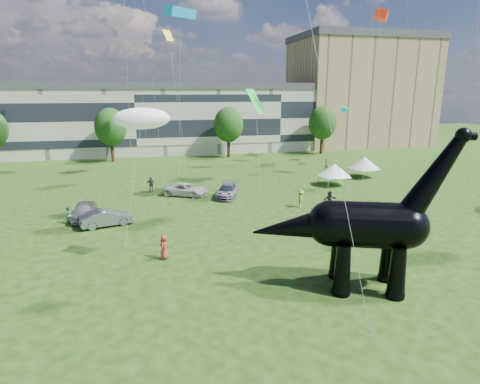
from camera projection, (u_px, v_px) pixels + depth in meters
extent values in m
plane|color=#16330C|center=(288.00, 323.00, 20.56)|extent=(220.00, 220.00, 0.00)
cube|color=beige|center=(136.00, 121.00, 75.77)|extent=(78.00, 11.00, 12.00)
cube|color=tan|center=(359.00, 94.00, 88.20)|extent=(28.00, 18.00, 22.00)
cylinder|color=#382314|center=(113.00, 152.00, 67.46)|extent=(0.56, 0.56, 3.20)
ellipsoid|color=#14380F|center=(110.00, 124.00, 66.31)|extent=(5.20, 5.20, 6.24)
cylinder|color=#382314|center=(229.00, 148.00, 71.96)|extent=(0.56, 0.56, 3.20)
ellipsoid|color=#14380F|center=(228.00, 122.00, 70.81)|extent=(5.20, 5.20, 6.24)
cylinder|color=#382314|center=(321.00, 145.00, 76.02)|extent=(0.56, 0.56, 3.20)
ellipsoid|color=#14380F|center=(323.00, 120.00, 74.87)|extent=(5.20, 5.20, 6.24)
cone|color=black|center=(342.00, 270.00, 23.08)|extent=(1.35, 1.35, 3.04)
sphere|color=black|center=(341.00, 291.00, 23.41)|extent=(1.12, 1.12, 1.12)
cone|color=black|center=(338.00, 255.00, 25.23)|extent=(1.35, 1.35, 3.04)
sphere|color=black|center=(337.00, 274.00, 25.56)|extent=(1.12, 1.12, 1.12)
cone|color=black|center=(397.00, 273.00, 22.72)|extent=(1.35, 1.35, 3.04)
sphere|color=black|center=(395.00, 294.00, 23.04)|extent=(1.12, 1.12, 1.12)
cone|color=black|center=(388.00, 257.00, 24.87)|extent=(1.35, 1.35, 3.04)
sphere|color=black|center=(386.00, 277.00, 25.19)|extent=(1.12, 1.12, 1.12)
cylinder|color=black|center=(368.00, 225.00, 23.39)|extent=(4.95, 4.06, 2.74)
sphere|color=black|center=(330.00, 223.00, 23.65)|extent=(2.74, 2.74, 2.74)
sphere|color=black|center=(406.00, 226.00, 23.14)|extent=(2.64, 2.64, 2.64)
cone|color=black|center=(434.00, 177.00, 22.27)|extent=(4.11, 2.77, 5.37)
sphere|color=black|center=(463.00, 135.00, 21.55)|extent=(0.85, 0.85, 0.85)
cylinder|color=black|center=(469.00, 136.00, 21.53)|extent=(0.82, 0.67, 0.45)
cone|color=black|center=(294.00, 227.00, 23.98)|extent=(5.77, 3.88, 2.98)
imported|color=#B4B3B8|center=(84.00, 211.00, 37.01)|extent=(2.02, 4.80, 1.62)
imported|color=slate|center=(107.00, 218.00, 35.17)|extent=(4.79, 2.74, 1.49)
imported|color=silver|center=(186.00, 190.00, 45.47)|extent=(5.54, 4.45, 1.40)
imported|color=#595960|center=(227.00, 191.00, 44.87)|extent=(3.68, 5.38, 1.45)
cube|color=white|center=(334.00, 176.00, 50.50)|extent=(3.13, 3.13, 0.12)
cone|color=white|center=(334.00, 170.00, 50.30)|extent=(3.97, 3.97, 1.55)
cylinder|color=#999999|center=(328.00, 184.00, 48.96)|extent=(0.06, 0.06, 1.14)
cylinder|color=#999999|center=(350.00, 183.00, 49.58)|extent=(0.06, 0.06, 1.14)
cylinder|color=#999999|center=(319.00, 179.00, 51.69)|extent=(0.06, 0.06, 1.14)
cylinder|color=#999999|center=(339.00, 178.00, 52.31)|extent=(0.06, 0.06, 1.14)
cube|color=silver|center=(364.00, 169.00, 55.12)|extent=(3.89, 3.89, 0.13)
cone|color=silver|center=(364.00, 163.00, 54.91)|extent=(4.93, 4.93, 1.62)
cylinder|color=#999999|center=(363.00, 176.00, 53.30)|extent=(0.06, 0.06, 1.19)
cylinder|color=#999999|center=(380.00, 174.00, 54.61)|extent=(0.06, 0.06, 1.19)
cylinder|color=#999999|center=(347.00, 172.00, 55.92)|extent=(0.06, 0.06, 1.19)
cylinder|color=#999999|center=(364.00, 170.00, 57.23)|extent=(0.06, 0.06, 1.19)
imported|color=black|center=(330.00, 199.00, 40.75)|extent=(1.66, 0.74, 1.72)
imported|color=#973625|center=(164.00, 247.00, 28.19)|extent=(0.91, 1.04, 1.79)
imported|color=#398F5D|center=(68.00, 215.00, 35.87)|extent=(0.94, 0.84, 1.58)
imported|color=#205678|center=(344.00, 239.00, 29.70)|extent=(0.72, 0.81, 1.86)
imported|color=#5A2D67|center=(151.00, 184.00, 47.07)|extent=(1.15, 0.64, 1.85)
imported|color=#31727A|center=(326.00, 164.00, 60.71)|extent=(0.59, 0.39, 1.62)
imported|color=olive|center=(301.00, 198.00, 40.97)|extent=(0.81, 1.23, 1.78)
plane|color=yellow|center=(168.00, 35.00, 56.29)|extent=(1.95, 1.74, 1.54)
plane|color=green|center=(256.00, 101.00, 47.79)|extent=(3.41, 3.71, 2.90)
cube|color=#0B81B0|center=(180.00, 12.00, 47.52)|extent=(3.99, 3.45, 1.44)
ellipsoid|color=white|center=(142.00, 119.00, 33.15)|extent=(4.24, 4.97, 1.79)
cube|color=#0CB7AE|center=(344.00, 109.00, 64.82)|extent=(2.21, 2.61, 0.98)
cube|color=#F82D10|center=(381.00, 15.00, 61.82)|extent=(3.83, 4.41, 1.64)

